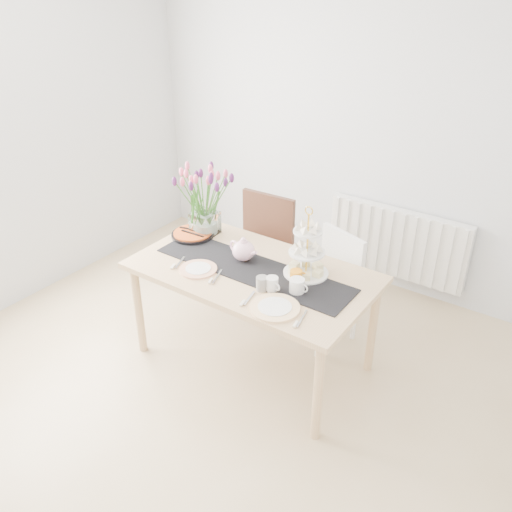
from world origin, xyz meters
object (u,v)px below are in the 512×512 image
Objects in this scene: cream_jug at (297,286)px; chair_white at (330,279)px; dining_table at (253,280)px; tulip_vase at (203,190)px; radiator at (396,243)px; plate_left at (198,269)px; plate_right at (275,308)px; cake_stand at (307,258)px; teapot at (243,251)px; mug_orange at (296,277)px; chair_brown at (260,245)px; tart_tin at (193,234)px; mug_grey at (262,284)px; mug_white at (272,284)px.

chair_white is at bearing 103.36° from cream_jug.
dining_table is 0.77m from tulip_vase.
plate_left reaches higher than radiator.
plate_left is 0.84× the size of plate_right.
cake_stand reaches higher than teapot.
teapot is (0.47, -0.17, -0.27)m from tulip_vase.
cream_jug is at bearing -107.62° from mug_orange.
plate_right is at bearing -53.77° from chair_brown.
plate_right is at bearing -88.66° from cream_jug.
cream_jug is (0.76, -0.70, 0.25)m from chair_brown.
mug_grey is at bearing -20.13° from tart_tin.
chair_white is 2.78× the size of plate_right.
radiator is 4.02× the size of plate_right.
cream_jug is at bearing -92.22° from radiator.
plate_right is (0.05, -0.44, -0.12)m from cake_stand.
mug_orange reaches higher than chair_white.
tulip_vase reaches higher than dining_table.
mug_orange reaches higher than plate_right.
radiator is 13.43× the size of mug_grey.
mug_grey reaches higher than plate_right.
mug_orange reaches higher than mug_grey.
plate_right is (0.05, -0.31, -0.04)m from mug_orange.
tulip_vase is at bearing 169.98° from teapot.
radiator and dining_table have the same top height.
dining_table is 6.39× the size of plate_left.
teapot is 0.39m from mug_grey.
dining_table is at bearing 94.80° from mug_grey.
mug_grey is 0.48m from plate_left.
tart_tin is (-0.27, -0.50, 0.22)m from chair_brown.
tulip_vase is at bearing 63.70° from tart_tin.
chair_white reaches higher than radiator.
mug_orange is (0.32, 0.02, 0.12)m from dining_table.
mug_grey is at bearing -138.58° from mug_white.
chair_white is at bearing 54.45° from plate_left.
tulip_vase is 2.12× the size of plate_right.
mug_white is at bearing -53.69° from chair_brown.
radiator is 1.74m from tulip_vase.
chair_white reaches higher than plate_right.
mug_white reaches higher than tart_tin.
mug_orange is (-0.12, -1.45, 0.35)m from radiator.
plate_right is at bearing -36.80° from mug_white.
radiator is at bearing 87.61° from plate_right.
chair_brown reaches higher than plate_left.
cream_jug is 1.02× the size of mug_orange.
tulip_vase reaches higher than radiator.
cake_stand is 0.46m from plate_right.
chair_brown is at bearing 61.80° from tart_tin.
mug_grey is at bearing -177.63° from mug_orange.
dining_table is at bearing -61.81° from chair_brown.
teapot is at bearing -108.27° from chair_white.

